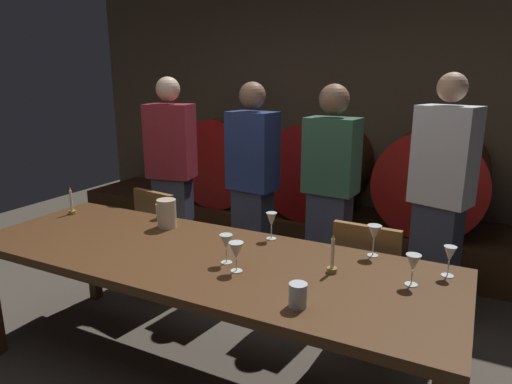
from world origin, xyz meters
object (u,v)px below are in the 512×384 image
at_px(wine_glass_left, 271,220).
at_px(cup_left, 161,211).
at_px(guest_center_left, 253,185).
at_px(guest_far_right, 440,200).
at_px(dining_table, 200,265).
at_px(candle_left, 72,207).
at_px(guest_center_right, 330,195).
at_px(pitcher, 167,213).
at_px(wine_barrel_right, 433,179).
at_px(wine_glass_center_left, 236,251).
at_px(wine_glass_far_left, 226,242).
at_px(candle_right, 332,262).
at_px(wine_glass_right, 413,264).
at_px(guest_far_left, 172,177).
at_px(wine_glass_far_right, 450,255).
at_px(wine_glass_center_right, 374,234).
at_px(chair_left, 166,237).
at_px(chair_right, 368,281).
at_px(cup_right, 298,295).
at_px(wine_barrel_center, 318,168).
at_px(wine_barrel_left, 231,159).

bearing_deg(wine_glass_left, cup_left, 178.70).
distance_m(guest_center_left, guest_far_right, 1.42).
distance_m(dining_table, guest_far_right, 1.72).
bearing_deg(dining_table, candle_left, 170.35).
xyz_separation_m(guest_center_right, pitcher, (-0.79, -0.94, 0.00)).
xyz_separation_m(wine_barrel_right, pitcher, (-1.41, -1.99, 0.03)).
bearing_deg(candle_left, wine_glass_center_left, -11.58).
xyz_separation_m(guest_center_left, wine_glass_far_left, (0.50, -1.27, 0.02)).
bearing_deg(candle_right, cup_left, 166.68).
bearing_deg(wine_glass_right, guest_far_left, 155.68).
xyz_separation_m(guest_center_left, wine_glass_right, (1.41, -1.09, 0.02)).
relative_size(candle_right, wine_glass_far_right, 1.32).
relative_size(wine_glass_far_left, wine_glass_center_right, 0.90).
distance_m(candle_right, wine_glass_right, 0.38).
bearing_deg(chair_left, wine_barrel_right, -131.07).
bearing_deg(wine_glass_center_left, guest_center_right, 87.46).
bearing_deg(guest_far_left, candle_right, 137.80).
height_order(wine_barrel_right, guest_center_right, guest_center_right).
bearing_deg(wine_glass_right, candle_left, 178.28).
xyz_separation_m(guest_far_right, wine_glass_far_right, (0.13, -0.98, -0.02)).
bearing_deg(chair_right, cup_right, 87.51).
distance_m(guest_center_left, cup_right, 1.83).
relative_size(wine_barrel_right, guest_center_left, 0.56).
height_order(pitcher, wine_glass_right, pitcher).
bearing_deg(wine_barrel_center, candle_right, -69.05).
distance_m(pitcher, cup_right, 1.29).
bearing_deg(wine_glass_center_right, wine_glass_left, -178.45).
distance_m(wine_barrel_left, wine_glass_center_left, 2.76).
xyz_separation_m(wine_barrel_center, wine_glass_left, (0.36, -1.88, 0.06)).
bearing_deg(wine_barrel_right, cup_left, -130.06).
distance_m(guest_far_right, wine_glass_center_left, 1.62).
relative_size(wine_glass_far_left, wine_glass_right, 1.03).
bearing_deg(wine_barrel_right, cup_right, -95.97).
xyz_separation_m(dining_table, wine_glass_right, (1.10, 0.14, 0.17)).
distance_m(chair_right, guest_center_left, 1.28).
bearing_deg(cup_left, wine_glass_right, -9.22).
bearing_deg(wine_glass_far_left, wine_barrel_right, 71.44).
bearing_deg(candle_left, wine_glass_center_right, 5.56).
distance_m(guest_far_right, wine_glass_left, 1.25).
relative_size(wine_glass_far_left, cup_right, 1.48).
bearing_deg(guest_center_left, chair_left, 50.75).
distance_m(dining_table, wine_glass_far_right, 1.29).
distance_m(candle_left, wine_glass_far_left, 1.44).
xyz_separation_m(chair_right, guest_far_left, (-1.80, 0.42, 0.39)).
bearing_deg(wine_glass_far_left, chair_left, 142.84).
relative_size(wine_glass_far_left, cup_left, 1.53).
distance_m(guest_far_right, cup_right, 1.65).
height_order(wine_glass_left, wine_glass_far_right, wine_glass_left).
xyz_separation_m(wine_barrel_center, wine_glass_far_right, (1.35, -1.95, 0.05)).
height_order(wine_barrel_right, chair_left, wine_barrel_right).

